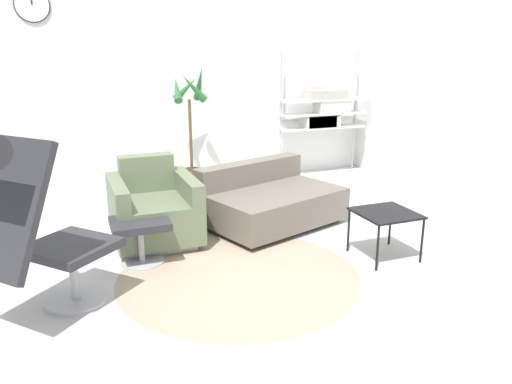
{
  "coord_description": "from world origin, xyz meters",
  "views": [
    {
      "loc": [
        -1.15,
        -3.53,
        1.73
      ],
      "look_at": [
        0.33,
        0.25,
        0.55
      ],
      "focal_mm": 35.0,
      "sensor_mm": 36.0,
      "label": 1
    }
  ],
  "objects_px": {
    "side_table": "(386,216)",
    "couch_low": "(269,202)",
    "shelf_unit": "(324,112)",
    "ottoman": "(140,232)",
    "potted_plant": "(191,142)",
    "armchair_red": "(154,211)",
    "lounge_chair": "(24,213)"
  },
  "relations": [
    {
      "from": "ottoman",
      "to": "shelf_unit",
      "type": "distance_m",
      "value": 3.66
    },
    {
      "from": "side_table",
      "to": "couch_low",
      "type": "bearing_deg",
      "value": 117.18
    },
    {
      "from": "lounge_chair",
      "to": "side_table",
      "type": "relative_size",
      "value": 2.73
    },
    {
      "from": "lounge_chair",
      "to": "ottoman",
      "type": "height_order",
      "value": "lounge_chair"
    },
    {
      "from": "couch_low",
      "to": "lounge_chair",
      "type": "bearing_deg",
      "value": 10.55
    },
    {
      "from": "potted_plant",
      "to": "shelf_unit",
      "type": "xyz_separation_m",
      "value": [
        1.93,
        0.15,
        0.27
      ]
    },
    {
      "from": "armchair_red",
      "to": "shelf_unit",
      "type": "height_order",
      "value": "shelf_unit"
    },
    {
      "from": "armchair_red",
      "to": "shelf_unit",
      "type": "bearing_deg",
      "value": -147.97
    },
    {
      "from": "side_table",
      "to": "potted_plant",
      "type": "xyz_separation_m",
      "value": [
        -0.99,
        2.65,
        0.24
      ]
    },
    {
      "from": "couch_low",
      "to": "shelf_unit",
      "type": "xyz_separation_m",
      "value": [
        1.52,
        1.67,
        0.65
      ]
    },
    {
      "from": "lounge_chair",
      "to": "couch_low",
      "type": "relative_size",
      "value": 0.85
    },
    {
      "from": "armchair_red",
      "to": "couch_low",
      "type": "xyz_separation_m",
      "value": [
        1.17,
        0.05,
        -0.06
      ]
    },
    {
      "from": "couch_low",
      "to": "shelf_unit",
      "type": "bearing_deg",
      "value": -151.08
    },
    {
      "from": "lounge_chair",
      "to": "ottoman",
      "type": "bearing_deg",
      "value": 90.0
    },
    {
      "from": "side_table",
      "to": "shelf_unit",
      "type": "relative_size",
      "value": 0.28
    },
    {
      "from": "couch_low",
      "to": "armchair_red",
      "type": "bearing_deg",
      "value": -16.56
    },
    {
      "from": "potted_plant",
      "to": "couch_low",
      "type": "bearing_deg",
      "value": -74.93
    },
    {
      "from": "ottoman",
      "to": "shelf_unit",
      "type": "xyz_separation_m",
      "value": [
        2.88,
        2.18,
        0.6
      ]
    },
    {
      "from": "potted_plant",
      "to": "shelf_unit",
      "type": "distance_m",
      "value": 1.95
    },
    {
      "from": "lounge_chair",
      "to": "side_table",
      "type": "distance_m",
      "value": 2.76
    },
    {
      "from": "armchair_red",
      "to": "couch_low",
      "type": "height_order",
      "value": "armchair_red"
    },
    {
      "from": "potted_plant",
      "to": "ottoman",
      "type": "bearing_deg",
      "value": -115.2
    },
    {
      "from": "lounge_chair",
      "to": "couch_low",
      "type": "bearing_deg",
      "value": 77.8
    },
    {
      "from": "lounge_chair",
      "to": "couch_low",
      "type": "height_order",
      "value": "lounge_chair"
    },
    {
      "from": "ottoman",
      "to": "shelf_unit",
      "type": "height_order",
      "value": "shelf_unit"
    },
    {
      "from": "ottoman",
      "to": "potted_plant",
      "type": "bearing_deg",
      "value": 64.8
    },
    {
      "from": "side_table",
      "to": "potted_plant",
      "type": "relative_size",
      "value": 0.31
    },
    {
      "from": "side_table",
      "to": "shelf_unit",
      "type": "bearing_deg",
      "value": 71.58
    },
    {
      "from": "ottoman",
      "to": "potted_plant",
      "type": "xyz_separation_m",
      "value": [
        0.96,
        2.03,
        0.33
      ]
    },
    {
      "from": "side_table",
      "to": "potted_plant",
      "type": "bearing_deg",
      "value": 110.5
    },
    {
      "from": "ottoman",
      "to": "side_table",
      "type": "relative_size",
      "value": 0.98
    },
    {
      "from": "armchair_red",
      "to": "side_table",
      "type": "bearing_deg",
      "value": 147.64
    }
  ]
}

